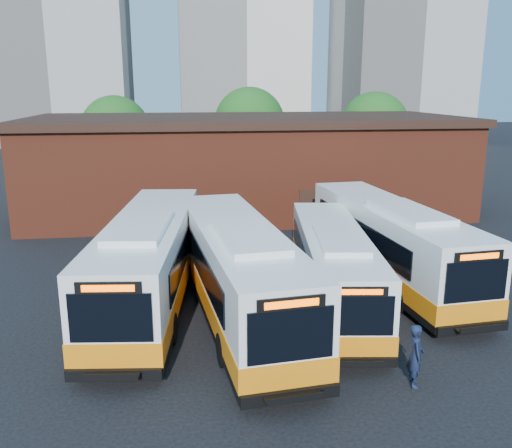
{
  "coord_description": "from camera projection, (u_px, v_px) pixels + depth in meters",
  "views": [
    {
      "loc": [
        -4.47,
        -16.74,
        8.25
      ],
      "look_at": [
        -1.48,
        4.71,
        2.79
      ],
      "focal_mm": 38.0,
      "sensor_mm": 36.0,
      "label": 1
    }
  ],
  "objects": [
    {
      "name": "ground",
      "position": [
        317.0,
        334.0,
        18.69
      ],
      "size": [
        220.0,
        220.0,
        0.0
      ],
      "primitive_type": "plane",
      "color": "black"
    },
    {
      "name": "bus_west",
      "position": [
        150.0,
        263.0,
        20.99
      ],
      "size": [
        4.16,
        13.4,
        3.6
      ],
      "rotation": [
        0.0,
        0.0,
        -0.11
      ],
      "color": "white",
      "rests_on": "ground"
    },
    {
      "name": "bus_midwest",
      "position": [
        238.0,
        274.0,
        19.77
      ],
      "size": [
        4.06,
        13.38,
        3.59
      ],
      "rotation": [
        0.0,
        0.0,
        0.1
      ],
      "color": "white",
      "rests_on": "ground"
    },
    {
      "name": "bus_mideast",
      "position": [
        333.0,
        270.0,
        20.99
      ],
      "size": [
        3.81,
        11.51,
        3.09
      ],
      "rotation": [
        0.0,
        0.0,
        -0.14
      ],
      "color": "white",
      "rests_on": "ground"
    },
    {
      "name": "bus_east",
      "position": [
        389.0,
        244.0,
        23.66
      ],
      "size": [
        3.71,
        13.09,
        3.52
      ],
      "rotation": [
        0.0,
        0.0,
        0.08
      ],
      "color": "white",
      "rests_on": "ground"
    },
    {
      "name": "transit_worker",
      "position": [
        416.0,
        355.0,
        15.26
      ],
      "size": [
        0.6,
        0.77,
        1.85
      ],
      "primitive_type": "imported",
      "rotation": [
        0.0,
        0.0,
        1.31
      ],
      "color": "#121B35",
      "rests_on": "ground"
    },
    {
      "name": "depot_building",
      "position": [
        247.0,
        163.0,
        37.1
      ],
      "size": [
        28.6,
        12.6,
        6.4
      ],
      "color": "maroon",
      "rests_on": "ground"
    },
    {
      "name": "tree_west",
      "position": [
        115.0,
        131.0,
        46.95
      ],
      "size": [
        6.0,
        6.0,
        7.65
      ],
      "color": "#382314",
      "rests_on": "ground"
    },
    {
      "name": "tree_mid",
      "position": [
        249.0,
        123.0,
        50.37
      ],
      "size": [
        6.56,
        6.56,
        8.36
      ],
      "color": "#382314",
      "rests_on": "ground"
    },
    {
      "name": "tree_east",
      "position": [
        374.0,
        127.0,
        49.03
      ],
      "size": [
        6.24,
        6.24,
        7.96
      ],
      "color": "#382314",
      "rests_on": "ground"
    }
  ]
}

